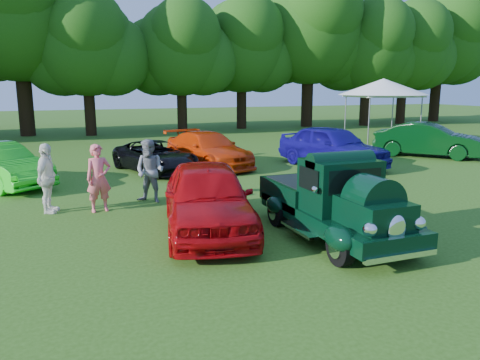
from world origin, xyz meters
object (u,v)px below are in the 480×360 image
object	(u,v)px
back_car_blue	(332,146)
spectator_grey	(150,171)
back_car_orange	(208,150)
back_car_green	(428,140)
red_convertible	(207,197)
spectator_pink	(99,178)
back_car_black	(156,157)
hero_pickup	(334,203)
canopy_tent	(383,87)
spectator_white	(47,179)

from	to	relation	value
back_car_blue	spectator_grey	bearing A→B (deg)	-171.84
back_car_orange	back_car_green	bearing A→B (deg)	-19.51
red_convertible	back_car_orange	xyz separation A→B (m)	(2.60, 8.36, -0.09)
spectator_pink	spectator_grey	bearing A→B (deg)	10.02
spectator_grey	back_car_black	bearing A→B (deg)	116.84
back_car_orange	back_car_green	xyz separation A→B (m)	(10.47, -1.03, 0.08)
red_convertible	hero_pickup	bearing A→B (deg)	-17.49
spectator_grey	canopy_tent	distance (m)	17.16
canopy_tent	hero_pickup	bearing A→B (deg)	-130.67
back_car_black	spectator_white	bearing A→B (deg)	-144.33
back_car_orange	back_car_blue	size ratio (longest dim) A/B	0.98
back_car_blue	back_car_orange	bearing A→B (deg)	144.55
back_car_black	spectator_pink	size ratio (longest dim) A/B	2.39
red_convertible	back_car_green	xyz separation A→B (m)	(13.07, 7.33, -0.01)
canopy_tent	back_car_orange	bearing A→B (deg)	-162.41
hero_pickup	spectator_white	bearing A→B (deg)	143.22
spectator_white	back_car_black	bearing A→B (deg)	-18.94
back_car_blue	back_car_green	world-z (taller)	back_car_blue
back_car_black	spectator_grey	xyz separation A→B (m)	(-1.08, -4.76, 0.31)
red_convertible	back_car_orange	world-z (taller)	red_convertible
red_convertible	back_car_black	bearing A→B (deg)	98.93
hero_pickup	spectator_pink	world-z (taller)	spectator_pink
back_car_black	hero_pickup	bearing A→B (deg)	-94.28
back_car_orange	spectator_grey	world-z (taller)	spectator_grey
red_convertible	back_car_black	size ratio (longest dim) A/B	1.09
spectator_pink	hero_pickup	bearing A→B (deg)	-51.21
spectator_grey	spectator_white	distance (m)	2.71
hero_pickup	back_car_blue	world-z (taller)	hero_pickup
back_car_orange	hero_pickup	bearing A→B (deg)	-104.74
red_convertible	spectator_pink	xyz separation A→B (m)	(-2.15, 2.70, 0.10)
back_car_orange	spectator_pink	distance (m)	7.39
red_convertible	back_car_orange	distance (m)	8.75
hero_pickup	back_car_green	world-z (taller)	hero_pickup
red_convertible	spectator_grey	world-z (taller)	spectator_grey
spectator_white	back_car_blue	bearing A→B (deg)	-53.57
red_convertible	back_car_green	bearing A→B (deg)	40.85
hero_pickup	back_car_black	distance (m)	9.57
back_car_black	canopy_tent	size ratio (longest dim) A/B	0.76
hero_pickup	spectator_grey	distance (m)	5.57
back_car_black	canopy_tent	distance (m)	14.32
red_convertible	canopy_tent	world-z (taller)	canopy_tent
red_convertible	spectator_grey	size ratio (longest dim) A/B	2.59
hero_pickup	back_car_blue	size ratio (longest dim) A/B	0.90
back_car_blue	canopy_tent	xyz separation A→B (m)	(6.56, 5.43, 2.34)
back_car_orange	canopy_tent	xyz separation A→B (m)	(11.29, 3.58, 2.49)
hero_pickup	canopy_tent	xyz separation A→B (m)	(11.43, 13.30, 2.43)
back_car_black	back_car_orange	distance (m)	2.27
red_convertible	spectator_white	world-z (taller)	spectator_white
spectator_grey	back_car_orange	bearing A→B (deg)	96.83
spectator_pink	canopy_tent	distance (m)	18.65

